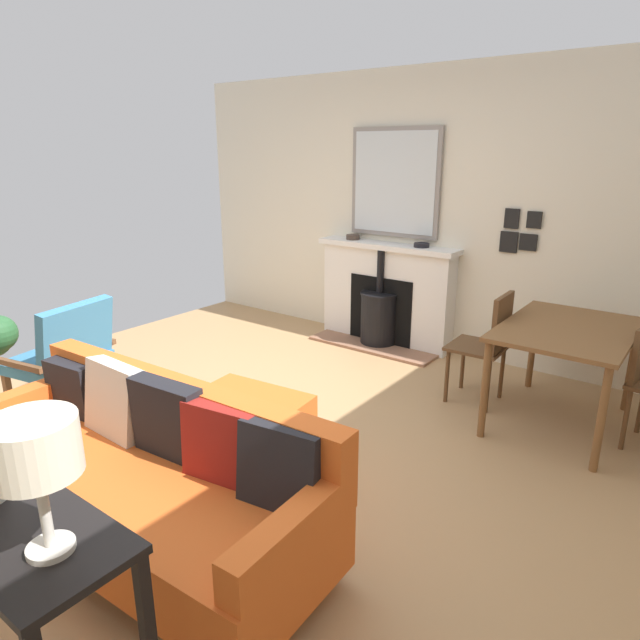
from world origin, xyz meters
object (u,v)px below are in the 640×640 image
object	(u,v)px
dining_table	(567,339)
sofa	(145,474)
table_lamp_far_end	(35,452)
mantel_bowl_far	(421,245)
dining_chair_near_fireplace	(489,340)
ottoman	(247,423)
fireplace	(384,299)
armchair_accent	(64,351)
mantel_bowl_near	(353,237)

from	to	relation	value
dining_table	sofa	bearing A→B (deg)	-27.78
table_lamp_far_end	dining_table	size ratio (longest dim) A/B	0.38
mantel_bowl_far	table_lamp_far_end	world-z (taller)	table_lamp_far_end
dining_chair_near_fireplace	ottoman	bearing A→B (deg)	-27.71
dining_chair_near_fireplace	fireplace	bearing A→B (deg)	-119.10
dining_chair_near_fireplace	armchair_accent	bearing A→B (deg)	-50.74
mantel_bowl_far	fireplace	bearing A→B (deg)	-86.10
mantel_bowl_near	ottoman	distance (m)	2.73
fireplace	dining_table	bearing A→B (deg)	68.32
mantel_bowl_near	table_lamp_far_end	bearing A→B (deg)	21.84
sofa	ottoman	distance (m)	0.84
sofa	dining_table	world-z (taller)	sofa
sofa	dining_table	bearing A→B (deg)	152.22
table_lamp_far_end	dining_table	distance (m)	3.38
table_lamp_far_end	dining_table	xyz separation A→B (m)	(-3.29, 0.67, -0.44)
mantel_bowl_near	armchair_accent	bearing A→B (deg)	-13.89
mantel_bowl_near	mantel_bowl_far	size ratio (longest dim) A/B	0.95
fireplace	mantel_bowl_near	distance (m)	0.71
dining_table	ottoman	bearing A→B (deg)	-40.30
fireplace	mantel_bowl_far	bearing A→B (deg)	93.90
fireplace	sofa	size ratio (longest dim) A/B	0.70
fireplace	ottoman	distance (m)	2.49
dining_chair_near_fireplace	sofa	bearing A→B (deg)	-17.23
fireplace	dining_chair_near_fireplace	distance (m)	1.54
ottoman	armchair_accent	distance (m)	1.59
table_lamp_far_end	ottoman	bearing A→B (deg)	-154.45
fireplace	sofa	world-z (taller)	fireplace
mantel_bowl_far	table_lamp_far_end	bearing A→B (deg)	11.96
sofa	dining_chair_near_fireplace	distance (m)	2.64
mantel_bowl_far	dining_chair_near_fireplace	bearing A→B (deg)	51.79
armchair_accent	dining_table	xyz separation A→B (m)	(-1.99, 2.98, 0.16)
fireplace	mantel_bowl_far	xyz separation A→B (m)	(-0.02, 0.36, 0.58)
ottoman	dining_chair_near_fireplace	bearing A→B (deg)	152.29
table_lamp_far_end	mantel_bowl_far	bearing A→B (deg)	-168.04
mantel_bowl_far	ottoman	size ratio (longest dim) A/B	0.19
mantel_bowl_near	table_lamp_far_end	distance (m)	4.38
dining_chair_near_fireplace	dining_table	bearing A→B (deg)	89.79
armchair_accent	dining_table	size ratio (longest dim) A/B	0.75
fireplace	dining_table	size ratio (longest dim) A/B	1.27
ottoman	dining_table	size ratio (longest dim) A/B	0.66
mantel_bowl_far	table_lamp_far_end	size ratio (longest dim) A/B	0.34
armchair_accent	fireplace	bearing A→B (deg)	158.33
mantel_bowl_near	sofa	world-z (taller)	mantel_bowl_near
mantel_bowl_near	dining_table	bearing A→B (deg)	71.31
dining_chair_near_fireplace	table_lamp_far_end	bearing A→B (deg)	-2.14
mantel_bowl_far	ottoman	bearing A→B (deg)	2.23
fireplace	sofa	distance (m)	3.32
dining_table	dining_chair_near_fireplace	distance (m)	0.56
mantel_bowl_near	dining_chair_near_fireplace	size ratio (longest dim) A/B	0.16
armchair_accent	dining_chair_near_fireplace	distance (m)	3.15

